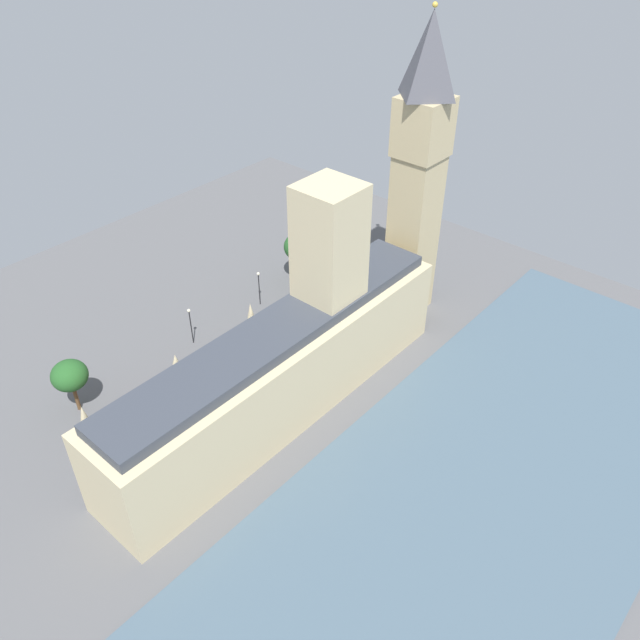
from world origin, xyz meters
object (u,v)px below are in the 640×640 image
(plane_tree_near_tower, at_px, (70,376))
(parliament_building, at_px, (288,356))
(clock_tower, at_px, (419,170))
(car_blue_under_trees, at_px, (279,334))
(pedestrian_by_river_gate, at_px, (186,421))
(double_decker_bus_opposite_hall, at_px, (161,398))
(street_lamp_slot_10, at_px, (259,282))
(car_silver_leading, at_px, (299,319))
(street_lamp_midblock, at_px, (190,320))
(car_white_kerbside, at_px, (98,453))
(car_black_trailing, at_px, (239,353))
(plane_tree_corner, at_px, (307,253))
(plane_tree_far_end, at_px, (300,247))

(plane_tree_near_tower, bearing_deg, parliament_building, -136.07)
(parliament_building, xyz_separation_m, clock_tower, (1.66, -32.83, 17.28))
(car_blue_under_trees, bearing_deg, pedestrian_by_river_gate, 99.57)
(double_decker_bus_opposite_hall, height_order, street_lamp_slot_10, street_lamp_slot_10)
(car_silver_leading, xyz_separation_m, double_decker_bus_opposite_hall, (0.38, 29.29, 1.74))
(car_silver_leading, relative_size, street_lamp_midblock, 0.66)
(parliament_building, distance_m, clock_tower, 37.14)
(car_blue_under_trees, xyz_separation_m, car_white_kerbside, (0.16, 35.41, -0.00))
(car_blue_under_trees, relative_size, car_black_trailing, 1.10)
(car_blue_under_trees, xyz_separation_m, double_decker_bus_opposite_hall, (0.78, 23.92, 1.74))
(car_blue_under_trees, relative_size, street_lamp_midblock, 0.67)
(double_decker_bus_opposite_hall, relative_size, street_lamp_midblock, 1.52)
(plane_tree_corner, bearing_deg, street_lamp_slot_10, 85.42)
(car_black_trailing, xyz_separation_m, street_lamp_slot_10, (8.47, -13.05, 3.85))
(clock_tower, bearing_deg, pedestrian_by_river_gate, 82.07)
(pedestrian_by_river_gate, relative_size, street_lamp_slot_10, 0.22)
(car_black_trailing, xyz_separation_m, plane_tree_near_tower, (9.29, 24.05, 5.68))
(car_blue_under_trees, height_order, pedestrian_by_river_gate, car_blue_under_trees)
(car_blue_under_trees, height_order, street_lamp_slot_10, street_lamp_slot_10)
(pedestrian_by_river_gate, bearing_deg, street_lamp_slot_10, -153.36)
(pedestrian_by_river_gate, xyz_separation_m, plane_tree_near_tower, (14.65, 8.54, 5.88))
(plane_tree_near_tower, xyz_separation_m, plane_tree_corner, (-1.78, -49.03, -0.66))
(car_blue_under_trees, relative_size, plane_tree_near_tower, 0.52)
(pedestrian_by_river_gate, distance_m, plane_tree_corner, 42.81)
(plane_tree_corner, bearing_deg, pedestrian_by_river_gate, 107.64)
(car_black_trailing, distance_m, street_lamp_midblock, 9.99)
(plane_tree_near_tower, height_order, street_lamp_midblock, plane_tree_near_tower)
(plane_tree_near_tower, distance_m, plane_tree_corner, 49.07)
(double_decker_bus_opposite_hall, relative_size, car_white_kerbside, 2.45)
(car_blue_under_trees, relative_size, double_decker_bus_opposite_hall, 0.44)
(plane_tree_far_end, height_order, plane_tree_corner, plane_tree_far_end)
(car_blue_under_trees, distance_m, plane_tree_far_end, 20.07)
(parliament_building, relative_size, car_white_kerbside, 13.69)
(car_blue_under_trees, relative_size, plane_tree_corner, 0.54)
(car_blue_under_trees, distance_m, car_black_trailing, 8.04)
(car_blue_under_trees, bearing_deg, parliament_building, 140.15)
(pedestrian_by_river_gate, relative_size, plane_tree_near_tower, 0.17)
(car_blue_under_trees, xyz_separation_m, pedestrian_by_river_gate, (-4.00, 23.43, -0.20))
(car_white_kerbside, relative_size, plane_tree_near_tower, 0.49)
(double_decker_bus_opposite_hall, distance_m, plane_tree_corner, 41.90)
(pedestrian_by_river_gate, bearing_deg, double_decker_bus_opposite_hall, -83.33)
(double_decker_bus_opposite_hall, bearing_deg, street_lamp_midblock, -52.64)
(plane_tree_corner, height_order, street_lamp_slot_10, plane_tree_corner)
(car_blue_under_trees, height_order, double_decker_bus_opposite_hall, double_decker_bus_opposite_hall)
(car_blue_under_trees, relative_size, pedestrian_by_river_gate, 3.02)
(clock_tower, relative_size, car_black_trailing, 12.04)
(car_black_trailing, bearing_deg, parliament_building, 172.29)
(car_silver_leading, xyz_separation_m, plane_tree_corner, (8.47, -11.69, 5.02))
(car_silver_leading, xyz_separation_m, plane_tree_far_end, (9.49, -10.88, 6.37))
(parliament_building, distance_m, street_lamp_midblock, 22.69)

